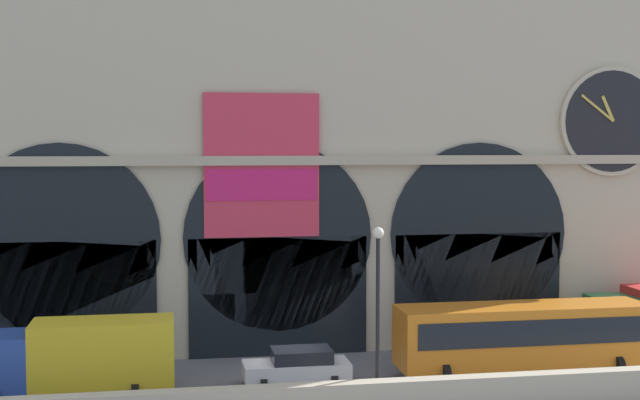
{
  "coord_description": "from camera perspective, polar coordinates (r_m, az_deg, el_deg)",
  "views": [
    {
      "loc": [
        -5.1,
        -35.4,
        10.08
      ],
      "look_at": [
        2.0,
        5.0,
        7.38
      ],
      "focal_mm": 48.67,
      "sensor_mm": 36.0,
      "label": 1
    }
  ],
  "objects": [
    {
      "name": "ground_plane",
      "position": [
        37.16,
        -1.74,
        -11.97
      ],
      "size": [
        200.0,
        200.0,
        0.0
      ],
      "primitive_type": "plane",
      "color": "slate"
    },
    {
      "name": "quay_parapet_wall",
      "position": [
        32.79,
        -0.6,
        -13.03
      ],
      "size": [
        90.0,
        0.7,
        1.21
      ],
      "primitive_type": "cube",
      "color": "beige",
      "rests_on": "ground"
    },
    {
      "name": "station_building",
      "position": [
        43.12,
        -3.14,
        4.42
      ],
      "size": [
        41.62,
        5.23,
        21.83
      ],
      "color": "beige",
      "rests_on": "ground"
    },
    {
      "name": "box_truck_midwest",
      "position": [
        35.8,
        -15.5,
        -9.91
      ],
      "size": [
        7.5,
        2.91,
        3.12
      ],
      "color": "#28479E",
      "rests_on": "ground"
    },
    {
      "name": "car_center",
      "position": [
        36.66,
        -1.48,
        -10.89
      ],
      "size": [
        4.4,
        2.22,
        1.55
      ],
      "color": "white",
      "rests_on": "ground"
    },
    {
      "name": "bus_mideast",
      "position": [
        38.89,
        13.18,
        -8.65
      ],
      "size": [
        11.0,
        3.25,
        3.1
      ],
      "color": "orange",
      "rests_on": "ground"
    },
    {
      "name": "street_lamp_quayside",
      "position": [
        33.21,
        3.83,
        -6.07
      ],
      "size": [
        0.44,
        0.44,
        6.9
      ],
      "color": "black",
      "rests_on": "ground"
    }
  ]
}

